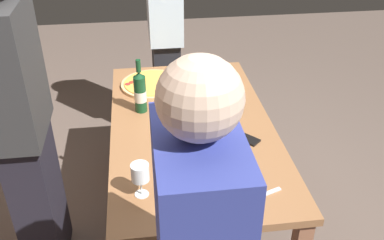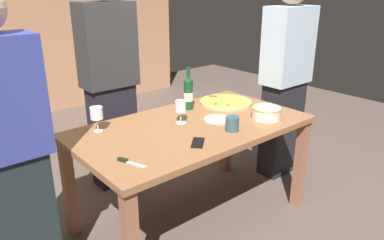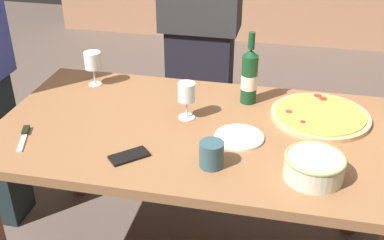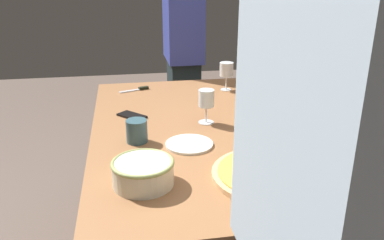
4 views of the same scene
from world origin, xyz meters
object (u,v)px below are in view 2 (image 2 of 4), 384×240
at_px(pizza, 226,102).
at_px(dining_table, 192,137).
at_px(wine_bottle, 188,93).
at_px(cup_amber, 232,124).
at_px(wine_glass_near_pizza, 97,114).
at_px(pizza_knife, 128,162).
at_px(serving_bowl, 267,112).
at_px(person_guest_left, 8,151).
at_px(person_host, 110,82).
at_px(person_guest_right, 286,80).
at_px(wine_glass_by_bottle, 181,108).
at_px(side_plate, 218,119).
at_px(cell_phone, 198,143).

bearing_deg(pizza, dining_table, -159.69).
height_order(wine_bottle, cup_amber, wine_bottle).
xyz_separation_m(wine_glass_near_pizza, pizza_knife, (-0.09, -0.51, -0.12)).
height_order(dining_table, cup_amber, cup_amber).
bearing_deg(wine_bottle, serving_bowl, -61.56).
xyz_separation_m(wine_glass_near_pizza, person_guest_left, (-0.58, -0.17, -0.03)).
relative_size(wine_glass_near_pizza, person_host, 0.09).
relative_size(serving_bowl, person_guest_right, 0.12).
bearing_deg(pizza_knife, person_host, 65.77).
bearing_deg(dining_table, serving_bowl, -27.35).
bearing_deg(pizza, wine_glass_by_bottle, -168.15).
bearing_deg(person_host, side_plate, 11.19).
bearing_deg(serving_bowl, person_guest_right, 26.15).
xyz_separation_m(person_host, person_guest_left, (-0.98, -0.73, -0.06)).
bearing_deg(pizza, cup_amber, -131.01).
xyz_separation_m(serving_bowl, pizza_knife, (-1.11, 0.03, -0.04)).
bearing_deg(person_guest_left, cup_amber, -10.43).
relative_size(wine_glass_by_bottle, person_host, 0.09).
height_order(dining_table, side_plate, side_plate).
relative_size(dining_table, cup_amber, 16.75).
xyz_separation_m(pizza, serving_bowl, (-0.03, -0.44, 0.04)).
bearing_deg(cell_phone, pizza_knife, -139.29).
xyz_separation_m(wine_glass_near_pizza, person_host, (0.40, 0.57, 0.03)).
distance_m(wine_glass_near_pizza, side_plate, 0.83).
xyz_separation_m(wine_bottle, person_host, (-0.34, 0.59, 0.03)).
relative_size(cup_amber, person_guest_right, 0.06).
relative_size(side_plate, cell_phone, 1.35).
bearing_deg(cell_phone, side_plate, 77.24).
bearing_deg(cup_amber, cell_phone, -177.69).
bearing_deg(wine_bottle, side_plate, -89.56).
distance_m(wine_bottle, wine_glass_by_bottle, 0.31).
height_order(wine_glass_by_bottle, person_guest_right, person_guest_right).
bearing_deg(wine_glass_by_bottle, person_guest_left, 176.93).
relative_size(pizza, wine_glass_near_pizza, 2.50).
bearing_deg(pizza, person_guest_right, -12.43).
xyz_separation_m(pizza, wine_bottle, (-0.31, 0.09, 0.11)).
distance_m(serving_bowl, cell_phone, 0.66).
height_order(person_host, person_guest_right, person_host).
bearing_deg(person_guest_right, cell_phone, 11.15).
relative_size(pizza, wine_glass_by_bottle, 2.59).
bearing_deg(serving_bowl, cup_amber, -179.19).
height_order(cup_amber, cell_phone, cup_amber).
height_order(pizza_knife, person_guest_left, person_guest_left).
xyz_separation_m(dining_table, pizza_knife, (-0.63, -0.22, 0.10)).
bearing_deg(cell_phone, cup_amber, 49.36).
distance_m(person_guest_left, person_guest_right, 2.23).
xyz_separation_m(pizza_knife, person_host, (0.49, 1.08, 0.15)).
bearing_deg(side_plate, person_guest_left, 172.35).
relative_size(wine_bottle, side_plate, 1.66).
height_order(serving_bowl, person_host, person_host).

